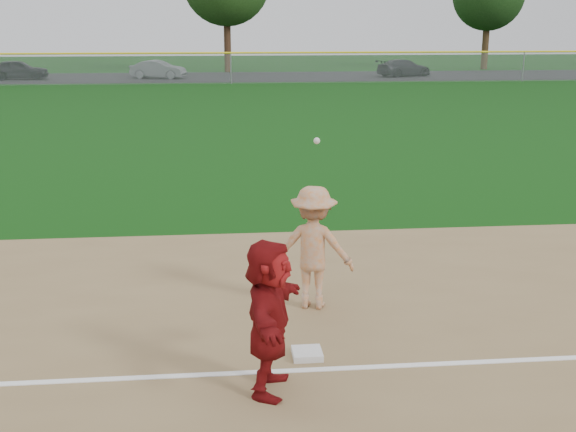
{
  "coord_description": "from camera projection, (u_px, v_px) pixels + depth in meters",
  "views": [
    {
      "loc": [
        -0.98,
        -8.52,
        4.03
      ],
      "look_at": [
        0.0,
        1.5,
        1.3
      ],
      "focal_mm": 45.0,
      "sensor_mm": 36.0,
      "label": 1
    }
  ],
  "objects": [
    {
      "name": "ground",
      "position": [
        299.0,
        343.0,
        9.33
      ],
      "size": [
        160.0,
        160.0,
        0.0
      ],
      "primitive_type": "plane",
      "color": "#0D3B0B",
      "rests_on": "ground"
    },
    {
      "name": "foul_line",
      "position": [
        307.0,
        370.0,
        8.55
      ],
      "size": [
        60.0,
        0.1,
        0.01
      ],
      "primitive_type": "cube",
      "color": "white",
      "rests_on": "infield_dirt"
    },
    {
      "name": "parking_asphalt",
      "position": [
        229.0,
        77.0,
        53.51
      ],
      "size": [
        120.0,
        10.0,
        0.01
      ],
      "primitive_type": "cube",
      "color": "black",
      "rests_on": "ground"
    },
    {
      "name": "first_base",
      "position": [
        307.0,
        354.0,
        8.89
      ],
      "size": [
        0.36,
        0.36,
        0.08
      ],
      "primitive_type": "cube",
      "rotation": [
        0.0,
        0.0,
        0.0
      ],
      "color": "silver",
      "rests_on": "infield_dirt"
    },
    {
      "name": "base_runner",
      "position": [
        269.0,
        317.0,
        7.88
      ],
      "size": [
        0.87,
        1.71,
        1.77
      ],
      "primitive_type": "imported",
      "rotation": [
        0.0,
        0.0,
        1.35
      ],
      "color": "maroon",
      "rests_on": "infield_dirt"
    },
    {
      "name": "car_left",
      "position": [
        18.0,
        70.0,
        50.87
      ],
      "size": [
        4.23,
        2.12,
        1.38
      ],
      "primitive_type": "imported",
      "rotation": [
        0.0,
        0.0,
        1.69
      ],
      "color": "black",
      "rests_on": "parking_asphalt"
    },
    {
      "name": "car_mid",
      "position": [
        158.0,
        69.0,
        51.69
      ],
      "size": [
        4.13,
        2.3,
        1.29
      ],
      "primitive_type": "imported",
      "rotation": [
        0.0,
        0.0,
        1.32
      ],
      "color": "#5C5E63",
      "rests_on": "parking_asphalt"
    },
    {
      "name": "car_right",
      "position": [
        404.0,
        68.0,
        53.78
      ],
      "size": [
        4.64,
        3.32,
        1.25
      ],
      "primitive_type": "imported",
      "rotation": [
        0.0,
        0.0,
        1.98
      ],
      "color": "black",
      "rests_on": "parking_asphalt"
    },
    {
      "name": "first_base_play",
      "position": [
        314.0,
        247.0,
        10.26
      ],
      "size": [
        1.29,
        1.2,
        2.58
      ],
      "color": "#A4A4A6",
      "rests_on": "infield_dirt"
    },
    {
      "name": "outfield_fence",
      "position": [
        231.0,
        53.0,
        47.24
      ],
      "size": [
        110.0,
        0.12,
        110.0
      ],
      "color": "#999EA0",
      "rests_on": "ground"
    }
  ]
}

